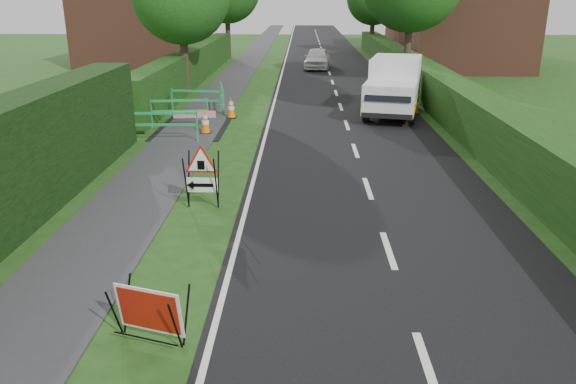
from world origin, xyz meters
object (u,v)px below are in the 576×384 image
object	(u,v)px
triangle_sign	(200,172)
hatchback_car	(317,58)
red_rect_sign	(149,311)
works_van	(394,85)

from	to	relation	value
triangle_sign	hatchback_car	distance (m)	24.98
triangle_sign	red_rect_sign	bearing A→B (deg)	-86.91
red_rect_sign	works_van	world-z (taller)	works_van
triangle_sign	hatchback_car	size ratio (longest dim) A/B	0.32
triangle_sign	hatchback_car	xyz separation A→B (m)	(3.16, 24.78, -0.20)
triangle_sign	works_van	distance (m)	11.96
red_rect_sign	triangle_sign	distance (m)	5.10
red_rect_sign	triangle_sign	world-z (taller)	triangle_sign
works_van	hatchback_car	bearing A→B (deg)	113.79
works_van	red_rect_sign	bearing A→B (deg)	-96.44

